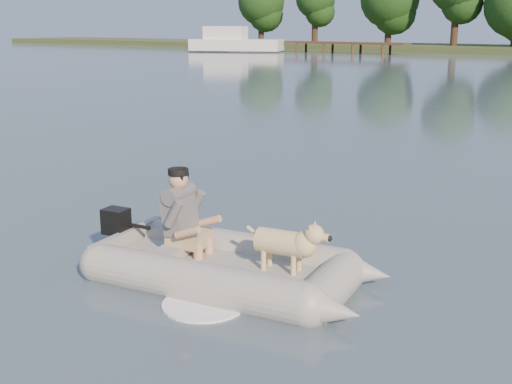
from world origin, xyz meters
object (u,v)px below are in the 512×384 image
Objects in this scene: dog at (281,247)px; man at (181,210)px; dock at (319,47)px; cabin_cruiser at (237,39)px; dinghy at (229,234)px.

man is at bearing 180.00° from dog.
dock is 8.24m from cabin_cruiser.
dinghy reaches higher than dog.
cabin_cruiser is (-34.23, 47.83, 0.70)m from dinghy.
dock is 57.99m from dinghy.
dock is 4.16× the size of dinghy.
dinghy is 4.33× the size of man.
cabin_cruiser is (-34.82, 47.70, 0.77)m from dog.
cabin_cruiser reaches higher than dinghy.
dog is at bearing -0.00° from man.
cabin_cruiser is at bearing 117.92° from dinghy.
man is 1.27m from dog.
cabin_cruiser is (-7.39, -3.57, 0.73)m from dock.
dock is 58.15m from dog.
cabin_cruiser is at bearing 118.46° from dog.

